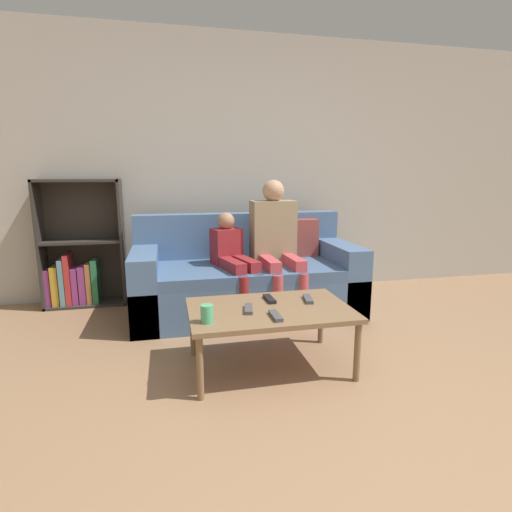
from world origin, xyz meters
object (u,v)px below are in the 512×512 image
couch (246,280)px  person_child (234,259)px  bookshelf (80,257)px  coffee_table (270,313)px  cup_near (207,314)px  tv_remote_2 (308,299)px  person_adult (276,237)px  tv_remote_0 (249,309)px  tv_remote_3 (276,316)px  tv_remote_1 (269,299)px

couch → person_child: bearing=-132.4°
bookshelf → coffee_table: (1.44, -1.66, -0.09)m
cup_near → tv_remote_2: 0.75m
bookshelf → tv_remote_2: (1.73, -1.57, -0.04)m
bookshelf → person_adult: (1.76, -0.62, 0.23)m
couch → bookshelf: size_ratio=1.66×
bookshelf → tv_remote_0: bookshelf is taller
person_child → couch: bearing=32.8°
tv_remote_2 → tv_remote_3: bearing=-127.1°
person_adult → tv_remote_3: 1.29m
coffee_table → tv_remote_2: size_ratio=5.81×
person_child → tv_remote_2: bearing=-82.9°
tv_remote_2 → tv_remote_0: bearing=-154.4°
person_adult → tv_remote_1: person_adult is taller
cup_near → bookshelf: bearing=119.2°
tv_remote_0 → person_adult: bearing=77.7°
couch → person_adult: (0.25, -0.08, 0.39)m
coffee_table → tv_remote_2: bearing=16.6°
tv_remote_2 → tv_remote_3: same height
coffee_table → tv_remote_2: tv_remote_2 is taller
cup_near → tv_remote_3: size_ratio=0.62×
person_child → tv_remote_3: person_child is taller
bookshelf → tv_remote_2: 2.33m
couch → tv_remote_3: size_ratio=11.63×
cup_near → tv_remote_0: 0.31m
couch → tv_remote_0: size_ratio=11.23×
person_adult → person_child: bearing=-172.4°
tv_remote_3 → person_adult: bearing=74.7°
tv_remote_0 → coffee_table: bearing=21.2°
person_child → cup_near: 1.20m
bookshelf → tv_remote_1: (1.47, -1.51, -0.04)m
couch → tv_remote_2: 1.06m
person_adult → tv_remote_0: 1.19m
coffee_table → tv_remote_1: 0.16m
person_adult → tv_remote_0: bearing=-115.7°
tv_remote_1 → tv_remote_2: same height
tv_remote_0 → tv_remote_1: size_ratio=1.03×
cup_near → tv_remote_0: bearing=28.4°
person_adult → tv_remote_3: person_adult is taller
bookshelf → tv_remote_0: (1.30, -1.68, -0.04)m
tv_remote_1 → person_adult: bearing=70.6°
couch → tv_remote_3: couch is taller
couch → tv_remote_0: couch is taller
bookshelf → tv_remote_2: size_ratio=6.78×
tv_remote_0 → couch: bearing=90.8°
tv_remote_2 → person_adult: bearing=99.2°
tv_remote_1 → tv_remote_3: (-0.05, -0.32, 0.00)m
coffee_table → tv_remote_1: (0.04, 0.14, 0.05)m
tv_remote_1 → person_child: bearing=95.4°
couch → tv_remote_2: size_ratio=11.23×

